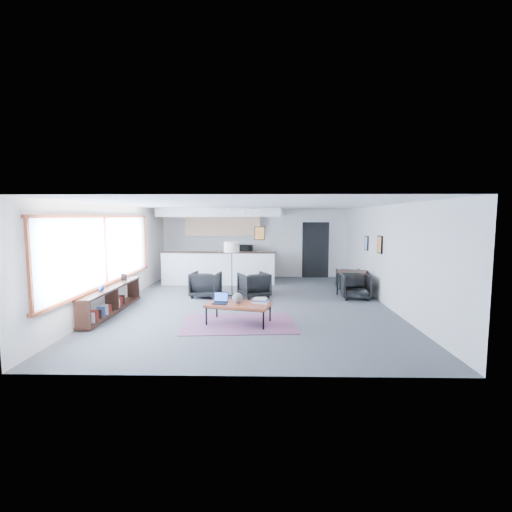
{
  "coord_description": "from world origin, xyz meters",
  "views": [
    {
      "loc": [
        0.33,
        -9.64,
        2.29
      ],
      "look_at": [
        0.12,
        0.4,
        1.23
      ],
      "focal_mm": 26.0,
      "sensor_mm": 36.0,
      "label": 1
    }
  ],
  "objects_px": {
    "armchair_left": "(206,283)",
    "microwave": "(244,248)",
    "ceramic_pot": "(238,298)",
    "laptop": "(221,300)",
    "dining_chair_near": "(355,287)",
    "armchair_right": "(254,284)",
    "book_stack": "(261,301)",
    "floor_lamp": "(232,249)",
    "coffee_table": "(239,305)",
    "dining_table": "(352,273)",
    "dining_chair_far": "(350,281)"
  },
  "relations": [
    {
      "from": "dining_table",
      "to": "laptop",
      "type": "bearing_deg",
      "value": -138.59
    },
    {
      "from": "ceramic_pot",
      "to": "floor_lamp",
      "type": "distance_m",
      "value": 3.03
    },
    {
      "from": "dining_table",
      "to": "microwave",
      "type": "bearing_deg",
      "value": 140.4
    },
    {
      "from": "book_stack",
      "to": "armchair_right",
      "type": "relative_size",
      "value": 0.49
    },
    {
      "from": "armchair_left",
      "to": "coffee_table",
      "type": "bearing_deg",
      "value": 121.02
    },
    {
      "from": "ceramic_pot",
      "to": "armchair_left",
      "type": "distance_m",
      "value": 2.83
    },
    {
      "from": "book_stack",
      "to": "floor_lamp",
      "type": "height_order",
      "value": "floor_lamp"
    },
    {
      "from": "ceramic_pot",
      "to": "dining_chair_near",
      "type": "bearing_deg",
      "value": 37.9
    },
    {
      "from": "coffee_table",
      "to": "dining_table",
      "type": "xyz_separation_m",
      "value": [
        3.18,
        3.2,
        0.21
      ]
    },
    {
      "from": "ceramic_pot",
      "to": "dining_chair_far",
      "type": "height_order",
      "value": "ceramic_pot"
    },
    {
      "from": "laptop",
      "to": "dining_chair_near",
      "type": "height_order",
      "value": "laptop"
    },
    {
      "from": "laptop",
      "to": "book_stack",
      "type": "bearing_deg",
      "value": 8.17
    },
    {
      "from": "dining_table",
      "to": "book_stack",
      "type": "bearing_deg",
      "value": -130.96
    },
    {
      "from": "coffee_table",
      "to": "ceramic_pot",
      "type": "bearing_deg",
      "value": 134.06
    },
    {
      "from": "dining_chair_far",
      "to": "microwave",
      "type": "relative_size",
      "value": 1.08
    },
    {
      "from": "ceramic_pot",
      "to": "coffee_table",
      "type": "bearing_deg",
      "value": -59.51
    },
    {
      "from": "dining_chair_near",
      "to": "book_stack",
      "type": "bearing_deg",
      "value": -135.55
    },
    {
      "from": "dining_table",
      "to": "dining_chair_near",
      "type": "bearing_deg",
      "value": -95.76
    },
    {
      "from": "laptop",
      "to": "dining_table",
      "type": "xyz_separation_m",
      "value": [
        3.58,
        3.15,
        0.12
      ]
    },
    {
      "from": "dining_chair_far",
      "to": "ceramic_pot",
      "type": "bearing_deg",
      "value": 47.54
    },
    {
      "from": "ceramic_pot",
      "to": "dining_chair_near",
      "type": "distance_m",
      "value": 3.98
    },
    {
      "from": "coffee_table",
      "to": "dining_chair_near",
      "type": "xyz_separation_m",
      "value": [
        3.11,
        2.49,
        -0.08
      ]
    },
    {
      "from": "book_stack",
      "to": "coffee_table",
      "type": "bearing_deg",
      "value": -170.22
    },
    {
      "from": "book_stack",
      "to": "armchair_left",
      "type": "bearing_deg",
      "value": 121.8
    },
    {
      "from": "armchair_left",
      "to": "ceramic_pot",
      "type": "bearing_deg",
      "value": 120.86
    },
    {
      "from": "book_stack",
      "to": "dining_table",
      "type": "xyz_separation_m",
      "value": [
        2.71,
        3.12,
        0.13
      ]
    },
    {
      "from": "armchair_left",
      "to": "microwave",
      "type": "relative_size",
      "value": 1.36
    },
    {
      "from": "book_stack",
      "to": "floor_lamp",
      "type": "relative_size",
      "value": 0.25
    },
    {
      "from": "armchair_left",
      "to": "floor_lamp",
      "type": "distance_m",
      "value": 1.24
    },
    {
      "from": "armchair_right",
      "to": "floor_lamp",
      "type": "xyz_separation_m",
      "value": [
        -0.66,
        0.29,
        0.97
      ]
    },
    {
      "from": "ceramic_pot",
      "to": "armchair_left",
      "type": "bearing_deg",
      "value": 112.9
    },
    {
      "from": "armchair_left",
      "to": "dining_table",
      "type": "relative_size",
      "value": 0.76
    },
    {
      "from": "ceramic_pot",
      "to": "armchair_left",
      "type": "relative_size",
      "value": 0.28
    },
    {
      "from": "armchair_right",
      "to": "dining_chair_far",
      "type": "height_order",
      "value": "armchair_right"
    },
    {
      "from": "coffee_table",
      "to": "armchair_left",
      "type": "height_order",
      "value": "armchair_left"
    },
    {
      "from": "laptop",
      "to": "armchair_right",
      "type": "distance_m",
      "value": 2.69
    },
    {
      "from": "coffee_table",
      "to": "microwave",
      "type": "bearing_deg",
      "value": 105.45
    },
    {
      "from": "armchair_right",
      "to": "dining_chair_far",
      "type": "distance_m",
      "value": 3.09
    },
    {
      "from": "laptop",
      "to": "floor_lamp",
      "type": "bearing_deg",
      "value": 96.11
    },
    {
      "from": "dining_chair_near",
      "to": "ceramic_pot",
      "type": "bearing_deg",
      "value": -140.09
    },
    {
      "from": "floor_lamp",
      "to": "dining_chair_near",
      "type": "xyz_separation_m",
      "value": [
        3.5,
        -0.45,
        -1.03
      ]
    },
    {
      "from": "floor_lamp",
      "to": "dining_chair_near",
      "type": "relative_size",
      "value": 2.37
    },
    {
      "from": "laptop",
      "to": "floor_lamp",
      "type": "xyz_separation_m",
      "value": [
        -0.0,
        2.9,
        0.85
      ]
    },
    {
      "from": "laptop",
      "to": "dining_chair_near",
      "type": "distance_m",
      "value": 4.28
    },
    {
      "from": "armchair_right",
      "to": "dining_table",
      "type": "distance_m",
      "value": 2.98
    },
    {
      "from": "coffee_table",
      "to": "microwave",
      "type": "relative_size",
      "value": 2.52
    },
    {
      "from": "floor_lamp",
      "to": "book_stack",
      "type": "bearing_deg",
      "value": -73.19
    },
    {
      "from": "laptop",
      "to": "armchair_left",
      "type": "xyz_separation_m",
      "value": [
        -0.73,
        2.61,
        -0.11
      ]
    },
    {
      "from": "laptop",
      "to": "book_stack",
      "type": "relative_size",
      "value": 0.88
    },
    {
      "from": "floor_lamp",
      "to": "dining_chair_far",
      "type": "height_order",
      "value": "floor_lamp"
    }
  ]
}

